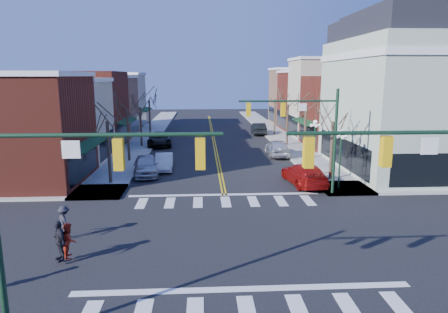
{
  "coord_description": "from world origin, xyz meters",
  "views": [
    {
      "loc": [
        -1.5,
        -18.48,
        8.0
      ],
      "look_at": [
        -0.06,
        7.19,
        2.8
      ],
      "focal_mm": 32.0,
      "sensor_mm": 36.0,
      "label": 1
    }
  ],
  "objects": [
    {
      "name": "ground",
      "position": [
        0.0,
        0.0,
        0.0
      ],
      "size": [
        160.0,
        160.0,
        0.0
      ],
      "primitive_type": "plane",
      "color": "black",
      "rests_on": "ground"
    },
    {
      "name": "sidewalk_left",
      "position": [
        -8.75,
        20.0,
        0.07
      ],
      "size": [
        3.5,
        70.0,
        0.15
      ],
      "primitive_type": "cube",
      "color": "#9E9B93",
      "rests_on": "ground"
    },
    {
      "name": "sidewalk_right",
      "position": [
        8.75,
        20.0,
        0.07
      ],
      "size": [
        3.5,
        70.0,
        0.15
      ],
      "primitive_type": "cube",
      "color": "#9E9B93",
      "rests_on": "ground"
    },
    {
      "name": "bldg_left_brick_a",
      "position": [
        -15.5,
        11.75,
        4.0
      ],
      "size": [
        10.0,
        8.5,
        8.0
      ],
      "primitive_type": "cube",
      "color": "maroon",
      "rests_on": "ground"
    },
    {
      "name": "bldg_left_stucco_a",
      "position": [
        -15.5,
        19.5,
        3.75
      ],
      "size": [
        10.0,
        7.0,
        7.5
      ],
      "primitive_type": "cube",
      "color": "#B7B197",
      "rests_on": "ground"
    },
    {
      "name": "bldg_left_brick_b",
      "position": [
        -15.5,
        27.5,
        4.25
      ],
      "size": [
        10.0,
        9.0,
        8.5
      ],
      "primitive_type": "cube",
      "color": "maroon",
      "rests_on": "ground"
    },
    {
      "name": "bldg_left_tan",
      "position": [
        -15.5,
        35.75,
        3.9
      ],
      "size": [
        10.0,
        7.5,
        7.8
      ],
      "primitive_type": "cube",
      "color": "#997054",
      "rests_on": "ground"
    },
    {
      "name": "bldg_left_stucco_b",
      "position": [
        -15.5,
        43.5,
        4.1
      ],
      "size": [
        10.0,
        8.0,
        8.2
      ],
      "primitive_type": "cube",
      "color": "#B7B197",
      "rests_on": "ground"
    },
    {
      "name": "bldg_right_brick_a",
      "position": [
        15.5,
        25.75,
        4.0
      ],
      "size": [
        10.0,
        8.5,
        8.0
      ],
      "primitive_type": "cube",
      "color": "maroon",
      "rests_on": "ground"
    },
    {
      "name": "bldg_right_stucco",
      "position": [
        15.5,
        33.5,
        5.0
      ],
      "size": [
        10.0,
        7.0,
        10.0
      ],
      "primitive_type": "cube",
      "color": "#B7B197",
      "rests_on": "ground"
    },
    {
      "name": "bldg_right_brick_b",
      "position": [
        15.5,
        41.0,
        4.25
      ],
      "size": [
        10.0,
        8.0,
        8.5
      ],
      "primitive_type": "cube",
      "color": "maroon",
      "rests_on": "ground"
    },
    {
      "name": "bldg_right_tan",
      "position": [
        15.5,
        49.0,
        4.5
      ],
      "size": [
        10.0,
        8.0,
        9.0
      ],
      "primitive_type": "cube",
      "color": "#997054",
      "rests_on": "ground"
    },
    {
      "name": "victorian_corner",
      "position": [
        16.5,
        14.5,
        6.66
      ],
      "size": [
        12.25,
        14.25,
        13.3
      ],
      "color": "#AAB9A1",
      "rests_on": "ground"
    },
    {
      "name": "traffic_mast_near_left",
      "position": [
        -5.55,
        -7.4,
        4.71
      ],
      "size": [
        6.6,
        0.28,
        7.2
      ],
      "color": "#14331E",
      "rests_on": "ground"
    },
    {
      "name": "traffic_mast_near_right",
      "position": [
        5.55,
        -7.4,
        4.71
      ],
      "size": [
        6.6,
        0.28,
        7.2
      ],
      "color": "#14331E",
      "rests_on": "ground"
    },
    {
      "name": "traffic_mast_far_right",
      "position": [
        5.55,
        7.4,
        4.71
      ],
      "size": [
        6.6,
        0.28,
        7.2
      ],
      "color": "#14331E",
      "rests_on": "ground"
    },
    {
      "name": "lamppost_corner",
      "position": [
        8.2,
        8.5,
        2.96
      ],
      "size": [
        0.36,
        0.36,
        4.33
      ],
      "color": "#14331E",
      "rests_on": "ground"
    },
    {
      "name": "lamppost_midblock",
      "position": [
        8.2,
        15.0,
        2.96
      ],
      "size": [
        0.36,
        0.36,
        4.33
      ],
      "color": "#14331E",
      "rests_on": "ground"
    },
    {
      "name": "tree_left_a",
      "position": [
        -8.4,
        11.0,
        2.38
      ],
      "size": [
        0.24,
        0.24,
        4.76
      ],
      "primitive_type": "cylinder",
      "color": "#382B21",
      "rests_on": "ground"
    },
    {
      "name": "tree_left_b",
      "position": [
        -8.4,
        19.0,
        2.52
      ],
      "size": [
        0.24,
        0.24,
        5.04
      ],
      "primitive_type": "cylinder",
      "color": "#382B21",
      "rests_on": "ground"
    },
    {
      "name": "tree_left_c",
      "position": [
        -8.4,
        27.0,
        2.27
      ],
      "size": [
        0.24,
        0.24,
        4.55
      ],
      "primitive_type": "cylinder",
      "color": "#382B21",
      "rests_on": "ground"
    },
    {
      "name": "tree_left_d",
      "position": [
        -8.4,
        35.0,
        2.45
      ],
      "size": [
        0.24,
        0.24,
        4.9
      ],
      "primitive_type": "cylinder",
      "color": "#382B21",
      "rests_on": "ground"
    },
    {
      "name": "tree_right_a",
      "position": [
        8.4,
        11.0,
        2.31
      ],
      "size": [
        0.24,
        0.24,
        4.62
      ],
      "primitive_type": "cylinder",
      "color": "#382B21",
      "rests_on": "ground"
    },
    {
      "name": "tree_right_b",
      "position": [
        8.4,
        19.0,
        2.59
      ],
      "size": [
        0.24,
        0.24,
        5.18
      ],
      "primitive_type": "cylinder",
      "color": "#382B21",
      "rests_on": "ground"
    },
    {
      "name": "tree_right_c",
      "position": [
        8.4,
        27.0,
        2.42
      ],
      "size": [
        0.24,
        0.24,
        4.83
      ],
      "primitive_type": "cylinder",
      "color": "#382B21",
      "rests_on": "ground"
    },
    {
      "name": "tree_right_d",
      "position": [
        8.4,
        35.0,
        2.48
      ],
      "size": [
        0.24,
        0.24,
        4.97
      ],
      "primitive_type": "cylinder",
      "color": "#382B21",
      "rests_on": "ground"
    },
    {
      "name": "car_left_near",
      "position": [
        -6.11,
        13.67,
        0.82
      ],
      "size": [
        2.59,
        5.06,
        1.65
      ],
      "primitive_type": "imported",
      "rotation": [
        0.0,
        0.0,
        0.14
      ],
      "color": "#A9A9AD",
      "rests_on": "ground"
    },
    {
      "name": "car_left_mid",
      "position": [
        -4.8,
        15.55,
        0.69
      ],
      "size": [
        1.63,
        4.24,
        1.38
      ],
      "primitive_type": "imported",
      "rotation": [
        0.0,
        0.0,
        0.04
      ],
      "color": "silver",
      "rests_on": "ground"
    },
    {
      "name": "car_left_far",
      "position": [
        -6.4,
        27.73,
        0.8
      ],
      "size": [
        3.11,
        5.97,
        1.61
      ],
      "primitive_type": "imported",
      "rotation": [
        0.0,
        0.0,
        0.08
      ],
      "color": "black",
      "rests_on": "ground"
    },
    {
      "name": "car_right_near",
      "position": [
        6.13,
        10.11,
        0.8
      ],
      "size": [
        2.79,
        5.7,
        1.6
      ],
      "primitive_type": "imported",
      "rotation": [
        0.0,
        0.0,
        3.24
      ],
      "color": "#9A100E",
      "rests_on": "ground"
    },
    {
      "name": "car_right_mid",
      "position": [
        6.13,
        20.99,
        0.86
      ],
      "size": [
        2.06,
        5.04,
        1.71
      ],
      "primitive_type": "imported",
      "rotation": [
        0.0,
        0.0,
        3.13
      ],
      "color": "silver",
      "rests_on": "ground"
    },
    {
      "name": "car_right_far",
      "position": [
        6.4,
        36.36,
        0.8
      ],
      "size": [
        1.72,
        4.88,
        1.6
      ],
      "primitive_type": "imported",
      "rotation": [
        0.0,
        0.0,
        3.14
      ],
      "color": "black",
      "rests_on": "ground"
    },
    {
      "name": "pedestrian_red_b",
      "position": [
        -7.38,
        -1.7,
        0.93
      ],
      "size": [
        0.74,
        0.87,
        1.56
      ],
      "primitive_type": "imported",
      "rotation": [
        0.0,
        0.0,
        1.79
      ],
      "color": "#AF2512",
      "rests_on": "sidewalk_left"
    },
    {
      "name": "pedestrian_dark_a",
      "position": [
        -7.68,
        -2.02,
        1.05
      ],
      "size": [
        1.0,
        1.1,
        1.8
      ],
      "primitive_type": "imported",
      "rotation": [
        0.0,
        0.0,
        -0.9
      ],
      "color": "black",
      "rests_on": "sidewalk_left"
    },
    {
      "name": "pedestrian_dark_b",
      "position": [
        -8.36,
        0.67,
        0.94
      ],
      "size": [
        1.1,
        1.16,
        1.58
      ],
      "primitive_type": "imported",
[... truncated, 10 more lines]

